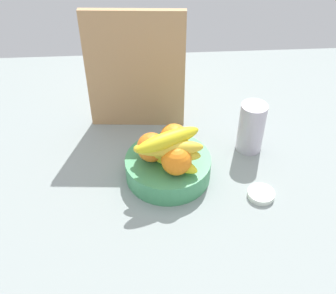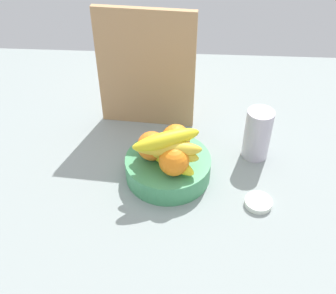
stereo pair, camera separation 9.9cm
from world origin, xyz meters
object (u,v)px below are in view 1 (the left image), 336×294
orange_front_right (152,147)px  jar_lid (261,194)px  fruit_bowl (168,167)px  banana_bunch (168,150)px  orange_front_left (174,138)px  cutting_board (135,72)px  orange_center (176,160)px  thermos_tumbler (251,127)px

orange_front_right → jar_lid: bearing=-19.4°
fruit_bowl → banana_bunch: 8.63cm
jar_lid → fruit_bowl: bearing=158.4°
orange_front_left → cutting_board: cutting_board is taller
orange_front_right → cutting_board: cutting_board is taller
orange_center → banana_bunch: banana_bunch is taller
banana_bunch → fruit_bowl: bearing=86.0°
banana_bunch → cutting_board: (-7.52, 26.30, 6.83)cm
thermos_tumbler → jar_lid: bearing=-92.5°
banana_bunch → jar_lid: (23.06, -6.50, -10.44)cm
banana_bunch → cutting_board: size_ratio=0.49×
fruit_bowl → cutting_board: 29.15cm
orange_center → cutting_board: cutting_board is taller
fruit_bowl → banana_bunch: size_ratio=1.27×
orange_front_right → jar_lid: 30.00cm
fruit_bowl → jar_lid: 24.71cm
jar_lid → cutting_board: bearing=133.0°
orange_front_right → thermos_tumbler: bearing=18.7°
cutting_board → fruit_bowl: bearing=-67.5°
cutting_board → banana_bunch: bearing=-69.5°
thermos_tumbler → orange_front_right: bearing=-161.3°
thermos_tumbler → banana_bunch: bearing=-152.5°
fruit_bowl → cutting_board: cutting_board is taller
orange_front_left → thermos_tumbler: thermos_tumbler is taller
orange_front_left → jar_lid: 26.27cm
jar_lid → orange_center: bearing=168.6°
orange_front_left → orange_center: bearing=-90.2°
fruit_bowl → cutting_board: size_ratio=0.62×
banana_bunch → thermos_tumbler: 27.20cm
orange_front_left → orange_front_right: same height
fruit_bowl → thermos_tumbler: (23.71, 9.86, 4.42)cm
orange_front_left → orange_front_right: 6.82cm
orange_front_right → jar_lid: size_ratio=1.12×
orange_front_right → thermos_tumbler: 29.50cm
fruit_bowl → orange_center: (1.75, -4.81, 6.71)cm
cutting_board → jar_lid: bearing=-42.5°
orange_front_left → cutting_board: size_ratio=0.21×
cutting_board → jar_lid: cutting_board is taller
banana_bunch → thermos_tumbler: (23.89, 12.43, -3.82)cm
cutting_board → thermos_tumbler: 35.95cm
orange_front_right → orange_center: 7.89cm
orange_front_left → thermos_tumbler: bearing=15.5°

